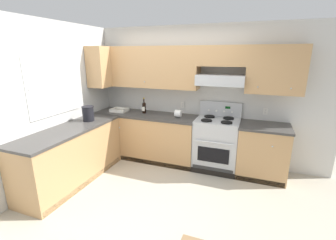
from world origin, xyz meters
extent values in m
plane|color=#B2AA99|center=(0.00, 0.00, 0.00)|extent=(7.04, 7.04, 0.00)
cube|color=silver|center=(0.46, 1.62, 1.27)|extent=(4.68, 0.12, 2.55)
cube|color=tan|center=(-0.50, 1.38, 1.80)|extent=(1.96, 0.34, 0.76)
cube|color=tan|center=(1.72, 1.38, 1.80)|extent=(0.87, 0.34, 0.76)
cube|color=tan|center=(0.88, 1.38, 2.01)|extent=(0.80, 0.34, 0.34)
cube|color=#B7BABC|center=(0.88, 1.34, 1.62)|extent=(0.80, 0.46, 0.17)
cube|color=#B7BABC|center=(0.88, 1.12, 1.54)|extent=(0.80, 0.03, 0.04)
sphere|color=silver|center=(-0.50, 1.20, 1.54)|extent=(0.02, 0.02, 0.02)
sphere|color=silver|center=(1.48, 1.20, 1.54)|extent=(0.02, 0.02, 0.02)
sphere|color=silver|center=(1.95, 1.20, 1.54)|extent=(0.02, 0.02, 0.02)
cube|color=silver|center=(0.15, 1.55, 1.08)|extent=(0.08, 0.01, 0.12)
cube|color=silver|center=(0.15, 1.54, 1.10)|extent=(0.03, 0.00, 0.03)
cube|color=silver|center=(0.15, 1.54, 1.06)|extent=(0.03, 0.00, 0.03)
cube|color=silver|center=(1.65, 1.55, 1.08)|extent=(0.08, 0.01, 0.12)
cube|color=silver|center=(1.65, 1.54, 1.10)|extent=(0.03, 0.00, 0.03)
cube|color=silver|center=(1.65, 1.54, 1.06)|extent=(0.03, 0.00, 0.03)
cube|color=silver|center=(-1.62, 0.10, 1.27)|extent=(0.12, 4.00, 2.55)
cube|color=white|center=(-1.57, 0.10, 1.55)|extent=(0.04, 1.00, 0.92)
cube|color=white|center=(-1.55, 0.10, 1.55)|extent=(0.01, 0.90, 0.82)
cube|color=white|center=(-1.54, 0.10, 1.55)|extent=(0.01, 0.90, 0.02)
cube|color=tan|center=(-1.38, 1.20, 1.80)|extent=(0.34, 0.64, 0.76)
cube|color=tan|center=(-0.52, 1.25, 0.44)|extent=(2.03, 0.61, 0.87)
cube|color=#3D3A38|center=(-0.52, 1.25, 0.89)|extent=(2.05, 0.63, 0.04)
cube|color=tan|center=(1.66, 1.25, 0.44)|extent=(0.78, 0.61, 0.87)
cube|color=#3D3A38|center=(1.66, 1.25, 0.89)|extent=(0.81, 0.63, 0.04)
cube|color=black|center=(0.26, 0.97, 0.04)|extent=(3.54, 0.06, 0.09)
sphere|color=silver|center=(-0.92, 0.93, 0.68)|extent=(0.03, 0.03, 0.03)
sphere|color=silver|center=(1.78, 0.93, 0.68)|extent=(0.03, 0.03, 0.03)
cube|color=tan|center=(-1.25, 0.00, 0.44)|extent=(0.61, 1.89, 0.87)
cube|color=#3D3A38|center=(-1.25, 0.00, 0.89)|extent=(0.63, 1.91, 0.04)
cube|color=black|center=(-0.97, 0.00, 0.04)|extent=(0.06, 1.85, 0.09)
cube|color=#B7BABC|center=(0.88, 1.25, 0.46)|extent=(0.76, 0.58, 0.91)
cube|color=black|center=(0.88, 0.95, 0.38)|extent=(0.53, 0.01, 0.26)
cylinder|color=silver|center=(0.88, 0.93, 0.62)|extent=(0.65, 0.02, 0.02)
cube|color=#333333|center=(0.88, 0.96, 0.10)|extent=(0.70, 0.01, 0.11)
cube|color=#B7BABC|center=(0.88, 1.25, 0.92)|extent=(0.76, 0.58, 0.02)
cube|color=#B7BABC|center=(0.88, 1.52, 1.05)|extent=(0.76, 0.04, 0.29)
cube|color=#053F0C|center=(1.01, 1.50, 1.10)|extent=(0.09, 0.01, 0.04)
cylinder|color=black|center=(0.71, 1.11, 0.94)|extent=(0.19, 0.19, 0.02)
cylinder|color=black|center=(0.71, 1.11, 0.93)|extent=(0.07, 0.07, 0.01)
cylinder|color=black|center=(1.05, 1.11, 0.94)|extent=(0.19, 0.19, 0.02)
cylinder|color=black|center=(1.05, 1.11, 0.93)|extent=(0.07, 0.07, 0.01)
cylinder|color=black|center=(0.71, 1.39, 0.94)|extent=(0.19, 0.19, 0.02)
cylinder|color=black|center=(0.71, 1.39, 0.93)|extent=(0.07, 0.07, 0.01)
cylinder|color=black|center=(1.05, 1.39, 0.94)|extent=(0.19, 0.19, 0.02)
cylinder|color=black|center=(1.05, 1.39, 0.93)|extent=(0.07, 0.07, 0.01)
cylinder|color=white|center=(0.67, 1.50, 1.03)|extent=(0.04, 0.02, 0.04)
cylinder|color=white|center=(0.81, 1.50, 1.03)|extent=(0.04, 0.02, 0.04)
cylinder|color=white|center=(0.95, 1.50, 1.03)|extent=(0.04, 0.02, 0.04)
cylinder|color=white|center=(1.09, 1.50, 1.03)|extent=(0.04, 0.02, 0.04)
cylinder|color=black|center=(-0.57, 1.30, 1.01)|extent=(0.07, 0.07, 0.20)
cone|color=black|center=(-0.57, 1.30, 1.12)|extent=(0.07, 0.07, 0.04)
cylinder|color=black|center=(-0.57, 1.30, 1.18)|extent=(0.03, 0.03, 0.08)
cylinder|color=gold|center=(-0.57, 1.30, 1.21)|extent=(0.03, 0.03, 0.02)
cube|color=silver|center=(-0.57, 1.26, 1.00)|extent=(0.06, 0.00, 0.09)
cube|color=white|center=(-1.11, 1.26, 0.92)|extent=(0.26, 0.21, 0.02)
cube|color=white|center=(-1.11, 1.13, 0.94)|extent=(0.33, 0.01, 0.06)
cube|color=white|center=(-1.11, 1.38, 0.94)|extent=(0.33, 0.01, 0.06)
cube|color=white|center=(-1.27, 1.26, 0.94)|extent=(0.01, 0.24, 0.06)
cube|color=white|center=(-0.96, 1.26, 0.94)|extent=(0.01, 0.24, 0.06)
cylinder|color=black|center=(-1.24, 0.46, 1.04)|extent=(0.19, 0.19, 0.26)
torus|color=black|center=(-1.24, 0.46, 1.16)|extent=(0.21, 0.21, 0.01)
cylinder|color=white|center=(0.15, 1.25, 0.98)|extent=(0.11, 0.14, 0.14)
cylinder|color=#9E7A51|center=(0.10, 1.25, 0.98)|extent=(0.01, 0.04, 0.04)
camera|label=1|loc=(1.44, -2.72, 2.04)|focal=24.83mm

